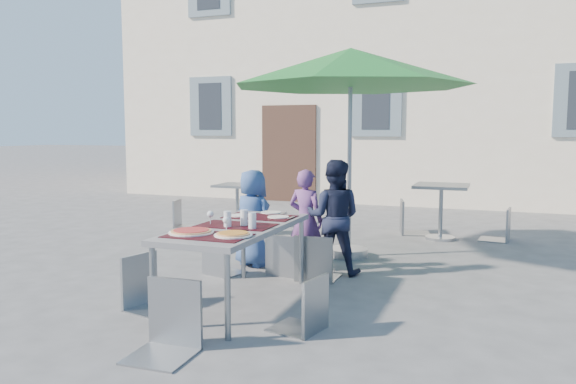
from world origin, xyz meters
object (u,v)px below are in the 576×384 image
at_px(pizza_near_left, 191,231).
at_px(chair_2, 316,230).
at_px(chair_3, 146,249).
at_px(bg_chair_l_0, 182,197).
at_px(bg_chair_r_0, 251,201).
at_px(bg_chair_l_1, 409,196).
at_px(dining_table, 236,231).
at_px(cafe_table_1, 441,200).
at_px(chair_4, 306,270).
at_px(child_1, 306,220).
at_px(child_2, 334,217).
at_px(patio_umbrella, 351,69).
at_px(child_0, 253,218).
at_px(cafe_table_0, 237,198).
at_px(pizza_near_right, 233,234).
at_px(chair_0, 220,233).
at_px(chair_1, 285,230).
at_px(chair_5, 167,274).
at_px(bg_chair_r_1, 502,204).

relative_size(pizza_near_left, chair_2, 0.40).
distance_m(chair_3, bg_chair_l_0, 4.43).
relative_size(bg_chair_r_0, bg_chair_l_1, 0.89).
bearing_deg(dining_table, cafe_table_1, 69.26).
height_order(chair_4, bg_chair_l_1, bg_chair_l_1).
bearing_deg(cafe_table_1, child_1, -118.16).
bearing_deg(bg_chair_l_0, child_2, -32.81).
distance_m(bg_chair_l_0, cafe_table_1, 4.24).
relative_size(patio_umbrella, bg_chair_l_0, 3.50).
height_order(child_0, child_2, child_2).
xyz_separation_m(chair_4, bg_chair_l_0, (-3.58, 3.99, -0.00)).
bearing_deg(cafe_table_0, cafe_table_1, -0.14).
height_order(pizza_near_right, chair_0, chair_0).
bearing_deg(child_0, dining_table, 129.25).
bearing_deg(chair_1, chair_5, -90.32).
bearing_deg(chair_5, bg_chair_l_0, 120.20).
bearing_deg(dining_table, patio_umbrella, 78.32).
relative_size(child_0, chair_5, 1.16).
relative_size(dining_table, bg_chair_r_1, 1.99).
bearing_deg(bg_chair_l_1, bg_chair_r_1, -4.23).
bearing_deg(cafe_table_0, child_1, -49.70).
relative_size(pizza_near_left, bg_chair_l_1, 0.38).
bearing_deg(bg_chair_r_0, child_2, -45.67).
bearing_deg(patio_umbrella, pizza_near_left, -103.22).
relative_size(child_0, bg_chair_l_0, 1.34).
bearing_deg(chair_4, chair_5, -136.63).
xyz_separation_m(pizza_near_right, chair_4, (0.63, 0.03, -0.26)).
height_order(pizza_near_right, bg_chair_l_1, bg_chair_l_1).
height_order(pizza_near_left, cafe_table_1, cafe_table_1).
bearing_deg(bg_chair_l_1, cafe_table_0, -173.75).
relative_size(child_0, chair_3, 1.23).
xyz_separation_m(child_1, cafe_table_1, (1.30, 2.43, 0.01)).
distance_m(chair_0, bg_chair_r_0, 2.59).
height_order(patio_umbrella, cafe_table_1, patio_umbrella).
distance_m(bg_chair_l_1, bg_chair_r_1, 1.38).
bearing_deg(dining_table, chair_2, 66.86).
distance_m(dining_table, chair_1, 1.17).
bearing_deg(bg_chair_l_0, cafe_table_0, 25.08).
distance_m(child_1, patio_umbrella, 2.02).
height_order(chair_0, chair_5, chair_5).
height_order(bg_chair_r_0, bg_chair_l_1, bg_chair_l_1).
height_order(chair_1, patio_umbrella, patio_umbrella).
bearing_deg(child_0, bg_chair_l_1, -96.40).
xyz_separation_m(bg_chair_r_0, bg_chair_r_1, (3.72, 0.76, 0.02)).
bearing_deg(chair_5, chair_1, 89.68).
height_order(dining_table, pizza_near_left, pizza_near_left).
distance_m(child_2, chair_5, 2.70).
height_order(child_1, chair_4, child_1).
distance_m(pizza_near_right, bg_chair_l_0, 4.99).
bearing_deg(child_1, chair_4, 119.08).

